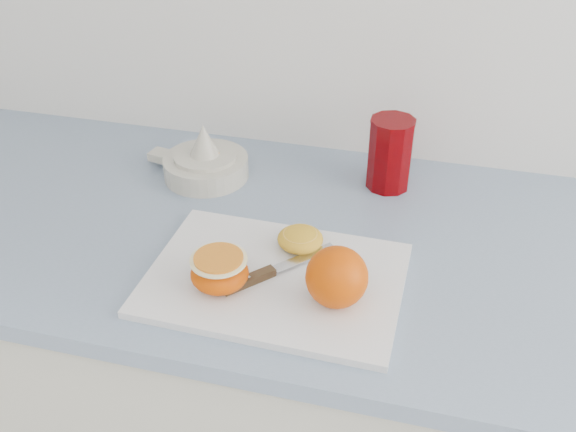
{
  "coord_description": "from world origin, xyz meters",
  "views": [
    {
      "loc": [
        0.24,
        0.85,
        1.51
      ],
      "look_at": [
        0.03,
        1.64,
        0.96
      ],
      "focal_mm": 40.0,
      "sensor_mm": 36.0,
      "label": 1
    }
  ],
  "objects_px": {
    "half_orange": "(220,271)",
    "red_tumbler": "(390,156)",
    "cutting_board": "(275,279)",
    "citrus_juicer": "(205,162)",
    "counter": "(303,408)"
  },
  "relations": [
    {
      "from": "cutting_board",
      "to": "red_tumbler",
      "type": "bearing_deg",
      "value": 68.34
    },
    {
      "from": "red_tumbler",
      "to": "cutting_board",
      "type": "bearing_deg",
      "value": -111.66
    },
    {
      "from": "citrus_juicer",
      "to": "red_tumbler",
      "type": "distance_m",
      "value": 0.34
    },
    {
      "from": "red_tumbler",
      "to": "counter",
      "type": "bearing_deg",
      "value": -121.16
    },
    {
      "from": "counter",
      "to": "half_orange",
      "type": "height_order",
      "value": "half_orange"
    },
    {
      "from": "cutting_board",
      "to": "red_tumbler",
      "type": "relative_size",
      "value": 2.8
    },
    {
      "from": "half_orange",
      "to": "red_tumbler",
      "type": "bearing_deg",
      "value": 61.2
    },
    {
      "from": "counter",
      "to": "cutting_board",
      "type": "xyz_separation_m",
      "value": [
        -0.02,
        -0.14,
        0.45
      ]
    },
    {
      "from": "cutting_board",
      "to": "half_orange",
      "type": "height_order",
      "value": "half_orange"
    },
    {
      "from": "half_orange",
      "to": "citrus_juicer",
      "type": "bearing_deg",
      "value": 114.26
    },
    {
      "from": "counter",
      "to": "half_orange",
      "type": "bearing_deg",
      "value": -116.24
    },
    {
      "from": "half_orange",
      "to": "red_tumbler",
      "type": "relative_size",
      "value": 0.63
    },
    {
      "from": "counter",
      "to": "citrus_juicer",
      "type": "relative_size",
      "value": 13.09
    },
    {
      "from": "cutting_board",
      "to": "citrus_juicer",
      "type": "height_order",
      "value": "citrus_juicer"
    },
    {
      "from": "counter",
      "to": "half_orange",
      "type": "distance_m",
      "value": 0.52
    }
  ]
}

